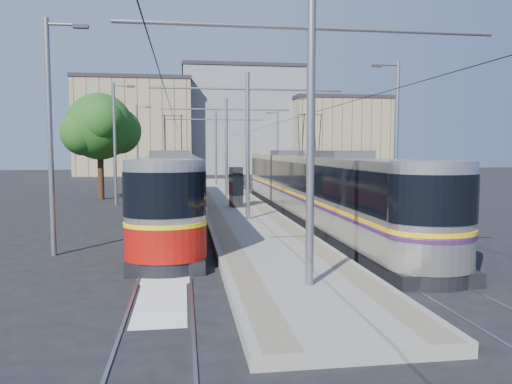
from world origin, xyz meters
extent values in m
plane|color=black|center=(0.00, 0.00, 0.00)|extent=(160.00, 160.00, 0.00)
cube|color=gray|center=(0.00, 17.00, 0.15)|extent=(4.00, 50.00, 0.30)
cube|color=gray|center=(-1.45, 17.00, 0.30)|extent=(0.70, 50.00, 0.01)
cube|color=gray|center=(1.45, 17.00, 0.30)|extent=(0.70, 50.00, 0.01)
cube|color=gray|center=(-4.32, 17.00, 0.01)|extent=(0.07, 70.00, 0.03)
cube|color=gray|center=(-2.88, 17.00, 0.01)|extent=(0.07, 70.00, 0.03)
cube|color=gray|center=(2.88, 17.00, 0.01)|extent=(0.07, 70.00, 0.03)
cube|color=gray|center=(4.32, 17.00, 0.01)|extent=(0.07, 70.00, 0.03)
cube|color=silver|center=(-3.60, -3.00, 0.01)|extent=(1.20, 5.00, 0.01)
cube|color=black|center=(-3.60, 12.27, 0.20)|extent=(2.30, 27.70, 0.40)
cube|color=beige|center=(-3.60, 12.27, 1.85)|extent=(2.40, 26.10, 2.90)
cube|color=black|center=(-3.60, 12.27, 2.35)|extent=(2.43, 26.10, 1.30)
cube|color=yellow|center=(-3.60, 12.27, 1.45)|extent=(2.43, 26.10, 0.12)
cube|color=#A50F09|center=(-3.60, 12.27, 0.95)|extent=(2.42, 26.10, 1.10)
cube|color=#2D2D30|center=(-3.60, 12.27, 3.45)|extent=(1.68, 3.00, 0.30)
cube|color=black|center=(3.60, 10.29, 0.20)|extent=(2.30, 28.52, 0.40)
cube|color=beige|center=(3.60, 10.29, 1.85)|extent=(2.40, 26.92, 2.90)
cube|color=black|center=(3.60, 10.29, 2.35)|extent=(2.43, 26.92, 1.30)
cube|color=#FCAF0D|center=(3.60, 10.29, 1.45)|extent=(2.43, 26.92, 0.12)
cube|color=#3A154C|center=(3.60, 10.29, 1.30)|extent=(2.43, 26.92, 0.10)
cube|color=#2D2D30|center=(3.60, 10.29, 3.45)|extent=(1.68, 3.00, 0.30)
cylinder|color=gray|center=(0.00, -4.00, 3.80)|extent=(0.20, 0.20, 7.00)
cylinder|color=gray|center=(0.00, -4.00, 6.50)|extent=(9.20, 0.10, 0.10)
cylinder|color=gray|center=(0.00, 8.00, 3.80)|extent=(0.20, 0.20, 7.00)
cylinder|color=gray|center=(0.00, 8.00, 6.50)|extent=(9.20, 0.10, 0.10)
cylinder|color=gray|center=(0.00, 20.00, 3.80)|extent=(0.20, 0.20, 7.00)
cylinder|color=gray|center=(0.00, 20.00, 6.50)|extent=(9.20, 0.10, 0.10)
cylinder|color=gray|center=(0.00, 32.00, 3.80)|extent=(0.20, 0.20, 7.00)
cylinder|color=gray|center=(0.00, 32.00, 6.50)|extent=(9.20, 0.10, 0.10)
cylinder|color=black|center=(-3.60, 17.00, 5.55)|extent=(0.02, 70.00, 0.02)
cylinder|color=black|center=(3.60, 17.00, 5.55)|extent=(0.02, 70.00, 0.02)
cylinder|color=gray|center=(-7.50, 2.00, 4.00)|extent=(0.18, 0.18, 8.00)
cube|color=#2D2D30|center=(-6.40, 2.00, 7.75)|extent=(0.50, 0.22, 0.12)
cylinder|color=gray|center=(-7.50, 18.00, 4.00)|extent=(0.18, 0.18, 8.00)
cube|color=#2D2D30|center=(-6.40, 18.00, 7.75)|extent=(0.50, 0.22, 0.12)
cylinder|color=gray|center=(-7.50, 34.00, 4.00)|extent=(0.18, 0.18, 8.00)
cube|color=#2D2D30|center=(-6.40, 34.00, 7.75)|extent=(0.50, 0.22, 0.12)
cylinder|color=gray|center=(7.50, 8.00, 4.00)|extent=(0.18, 0.18, 8.00)
cube|color=#2D2D30|center=(6.40, 8.00, 7.75)|extent=(0.50, 0.22, 0.12)
cylinder|color=gray|center=(7.50, 24.00, 4.00)|extent=(0.18, 0.18, 8.00)
cube|color=#2D2D30|center=(6.40, 24.00, 7.75)|extent=(0.50, 0.22, 0.12)
cylinder|color=gray|center=(7.50, 40.00, 4.00)|extent=(0.18, 0.18, 8.00)
cube|color=#2D2D30|center=(6.40, 40.00, 7.75)|extent=(0.50, 0.22, 0.12)
cube|color=black|center=(-0.03, 13.18, 1.46)|extent=(0.74, 1.09, 2.33)
cube|color=black|center=(-0.03, 13.18, 1.62)|extent=(0.78, 1.13, 1.22)
cylinder|color=#382314|center=(-9.06, 21.93, 1.61)|extent=(0.44, 0.44, 3.21)
sphere|color=#194614|center=(-9.06, 21.93, 5.32)|extent=(4.82, 4.82, 4.82)
sphere|color=#194614|center=(-7.86, 22.73, 5.02)|extent=(3.41, 3.41, 3.41)
cube|color=gray|center=(-10.00, 60.00, 6.67)|extent=(16.00, 12.00, 13.34)
cube|color=#262328|center=(-10.00, 60.00, 13.59)|extent=(16.32, 12.24, 0.50)
cube|color=gray|center=(6.00, 64.00, 7.91)|extent=(18.00, 14.00, 15.82)
cube|color=#262328|center=(6.00, 64.00, 16.07)|extent=(18.36, 14.28, 0.50)
cube|color=gray|center=(20.00, 58.00, 5.50)|extent=(14.00, 10.00, 10.99)
cube|color=#262328|center=(20.00, 58.00, 11.24)|extent=(14.28, 10.20, 0.50)
camera|label=1|loc=(-3.03, -15.76, 3.63)|focal=35.00mm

